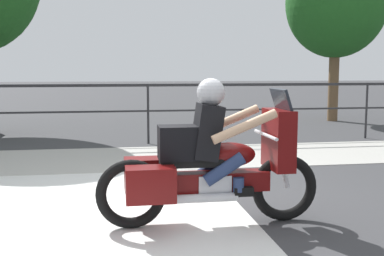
{
  "coord_description": "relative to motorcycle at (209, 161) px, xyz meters",
  "views": [
    {
      "loc": [
        -0.74,
        -5.29,
        1.61
      ],
      "look_at": [
        0.21,
        0.52,
        0.89
      ],
      "focal_mm": 45.0,
      "sensor_mm": 36.0,
      "label": 1
    }
  ],
  "objects": [
    {
      "name": "tree_behind_sign",
      "position": [
        5.84,
        9.38,
        2.97
      ],
      "size": [
        3.08,
        3.08,
        5.35
      ],
      "color": "brown",
      "rests_on": "ground"
    },
    {
      "name": "ground_plane",
      "position": [
        -0.22,
        0.52,
        -0.67
      ],
      "size": [
        120.0,
        120.0,
        0.0
      ],
      "primitive_type": "plane",
      "color": "#38383A"
    },
    {
      "name": "fence_railing",
      "position": [
        -0.22,
        5.61,
        0.35
      ],
      "size": [
        36.0,
        0.05,
        1.3
      ],
      "color": "#232326",
      "rests_on": "ground"
    },
    {
      "name": "sidewalk_band",
      "position": [
        -0.22,
        3.92,
        -0.67
      ],
      "size": [
        44.0,
        2.4,
        0.01
      ],
      "primitive_type": "cube",
      "color": "#A8A59E",
      "rests_on": "ground"
    },
    {
      "name": "crosswalk_band",
      "position": [
        -1.22,
        0.32,
        -0.67
      ],
      "size": [
        3.45,
        6.0,
        0.01
      ],
      "primitive_type": "cube",
      "color": "silver",
      "rests_on": "ground"
    },
    {
      "name": "motorcycle",
      "position": [
        0.0,
        0.0,
        0.0
      ],
      "size": [
        2.34,
        0.76,
        1.52
      ],
      "rotation": [
        0.0,
        0.0,
        -0.09
      ],
      "color": "black",
      "rests_on": "ground"
    }
  ]
}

